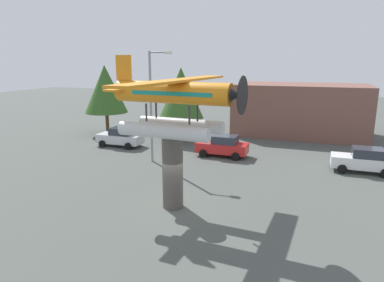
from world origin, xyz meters
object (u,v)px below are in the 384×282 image
at_px(storefront_building, 300,110).
at_px(streetlight_primary, 153,100).
at_px(floatplane_monument, 174,102).
at_px(car_far_white, 364,160).
at_px(car_mid_red, 223,146).
at_px(tree_east, 181,93).
at_px(display_pedestal, 173,171).
at_px(car_near_silver, 121,137).
at_px(tree_west, 105,89).

bearing_deg(storefront_building, streetlight_primary, -124.58).
xyz_separation_m(floatplane_monument, car_far_white, (10.22, 10.06, -4.77)).
distance_m(floatplane_monument, storefront_building, 22.81).
bearing_deg(car_mid_red, storefront_building, -115.76).
bearing_deg(car_far_white, tree_east, -16.69).
relative_size(display_pedestal, tree_east, 0.56).
relative_size(car_mid_red, streetlight_primary, 0.50).
bearing_deg(car_mid_red, car_near_silver, -0.41).
bearing_deg(tree_west, car_mid_red, -17.96).
relative_size(display_pedestal, car_far_white, 0.95).
bearing_deg(tree_east, tree_west, 176.54).
height_order(display_pedestal, tree_west, tree_west).
distance_m(car_near_silver, car_far_white, 20.20).
xyz_separation_m(display_pedestal, storefront_building, (5.33, 22.00, 0.69)).
distance_m(streetlight_primary, tree_east, 7.40).
bearing_deg(car_mid_red, car_far_white, 176.29).
relative_size(storefront_building, tree_west, 1.83).
bearing_deg(tree_west, car_far_white, -12.07).
bearing_deg(storefront_building, car_far_white, -67.23).
bearing_deg(car_near_silver, car_mid_red, 179.59).
distance_m(car_near_silver, streetlight_primary, 7.30).
bearing_deg(car_far_white, tree_west, -12.07).
xyz_separation_m(car_mid_red, storefront_building, (5.44, 11.27, 1.80)).
distance_m(floatplane_monument, car_near_silver, 15.46).
relative_size(car_near_silver, streetlight_primary, 0.50).
xyz_separation_m(car_near_silver, storefront_building, (15.17, 11.20, 1.80)).
bearing_deg(display_pedestal, floatplane_monument, -3.82).
relative_size(car_near_silver, tree_west, 0.57).
distance_m(display_pedestal, car_mid_red, 10.79).
height_order(car_near_silver, car_mid_red, same).
bearing_deg(car_near_silver, display_pedestal, 132.33).
xyz_separation_m(car_far_white, tree_east, (-15.74, 4.72, 3.83)).
height_order(display_pedestal, streetlight_primary, streetlight_primary).
relative_size(streetlight_primary, storefront_building, 0.63).
relative_size(streetlight_primary, tree_west, 1.15).
xyz_separation_m(storefront_building, tree_west, (-19.56, -6.70, 2.14)).
bearing_deg(car_mid_red, floatplane_monument, 91.26).
height_order(storefront_building, tree_west, tree_west).
relative_size(car_near_silver, tree_east, 0.59).
distance_m(display_pedestal, storefront_building, 22.65).
relative_size(car_mid_red, storefront_building, 0.31).
bearing_deg(car_mid_red, tree_west, -17.96).
xyz_separation_m(display_pedestal, floatplane_monument, (0.13, -0.01, 3.66)).
xyz_separation_m(floatplane_monument, tree_west, (-14.35, 15.31, -0.83)).
height_order(car_near_silver, tree_east, tree_east).
relative_size(display_pedestal, tree_west, 0.54).
distance_m(display_pedestal, streetlight_primary, 9.24).
bearing_deg(storefront_building, display_pedestal, -103.62).
bearing_deg(car_far_white, storefront_building, -67.23).
bearing_deg(car_far_white, display_pedestal, 44.17).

